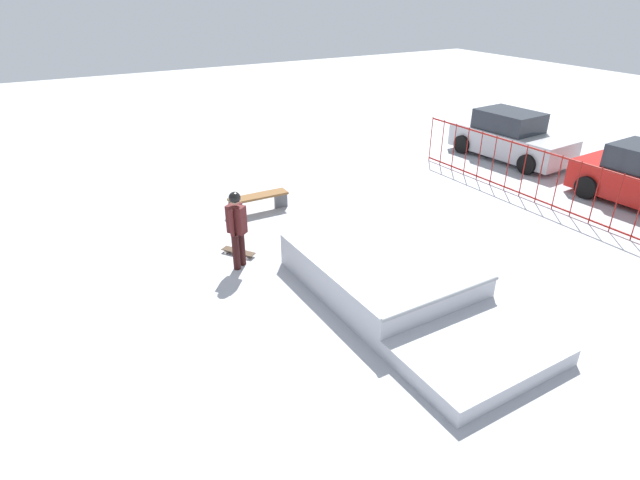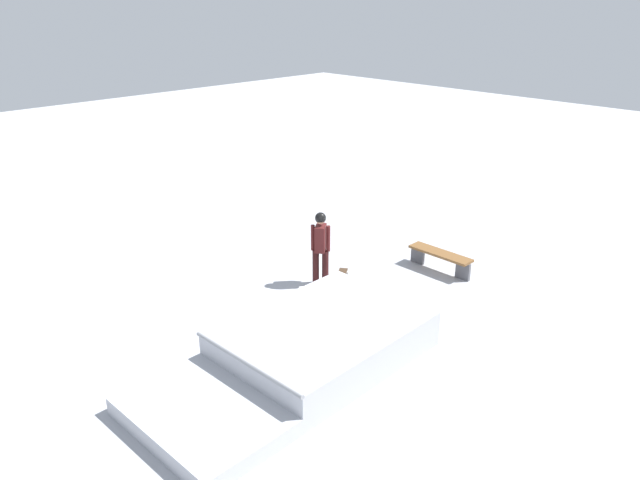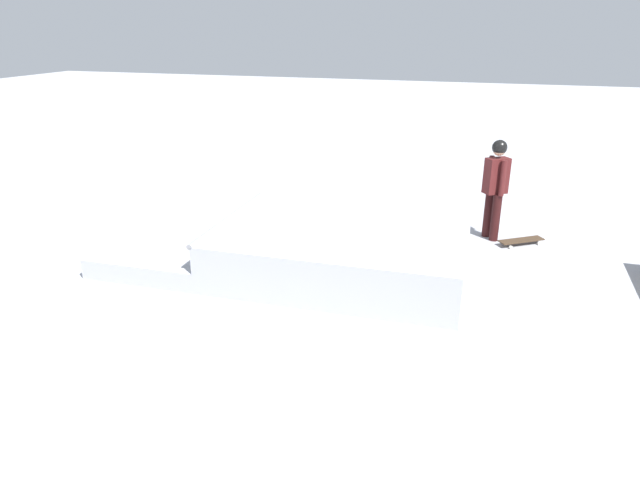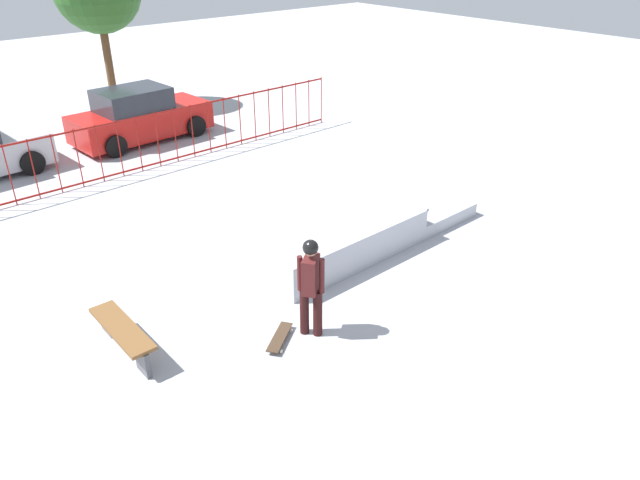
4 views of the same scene
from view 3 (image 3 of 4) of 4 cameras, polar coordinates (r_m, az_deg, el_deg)
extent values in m
plane|color=#A8AAB2|center=(8.53, 2.49, -3.48)|extent=(60.00, 60.00, 0.00)
cube|color=#B0B3BB|center=(8.46, 2.21, -1.09)|extent=(3.65, 2.67, 0.70)
cube|color=#B0B3BB|center=(9.51, -13.79, -0.46)|extent=(1.85, 2.63, 0.30)
cylinder|color=gray|center=(8.92, -9.05, 2.23)|extent=(0.13, 2.60, 0.08)
cylinder|color=black|center=(10.16, 17.20, 2.15)|extent=(0.15, 0.15, 0.82)
cylinder|color=black|center=(10.33, 16.51, 2.53)|extent=(0.15, 0.15, 0.82)
cube|color=#4C1919|center=(10.05, 17.28, 6.18)|extent=(0.44, 0.40, 0.60)
cylinder|color=#4C1919|center=(9.91, 17.85, 5.92)|extent=(0.09, 0.09, 0.60)
cylinder|color=#4C1919|center=(10.18, 16.72, 6.43)|extent=(0.09, 0.09, 0.60)
sphere|color=tan|center=(9.95, 17.56, 8.68)|extent=(0.22, 0.22, 0.22)
sphere|color=black|center=(9.94, 17.58, 8.85)|extent=(0.25, 0.25, 0.25)
cube|color=#3F2D1E|center=(10.20, 19.54, -0.01)|extent=(0.77, 0.62, 0.02)
cylinder|color=silver|center=(9.98, 18.59, -0.70)|extent=(0.06, 0.06, 0.06)
cylinder|color=silver|center=(10.15, 17.85, -0.24)|extent=(0.06, 0.06, 0.06)
cylinder|color=silver|center=(10.30, 21.13, -0.34)|extent=(0.06, 0.06, 0.06)
cylinder|color=silver|center=(10.47, 20.37, 0.10)|extent=(0.06, 0.06, 0.06)
camera|label=1|loc=(15.97, -20.01, 27.04)|focal=28.63mm
camera|label=2|loc=(9.28, -74.97, 23.69)|focal=34.29mm
camera|label=4|loc=(16.85, 39.14, 25.11)|focal=33.65mm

